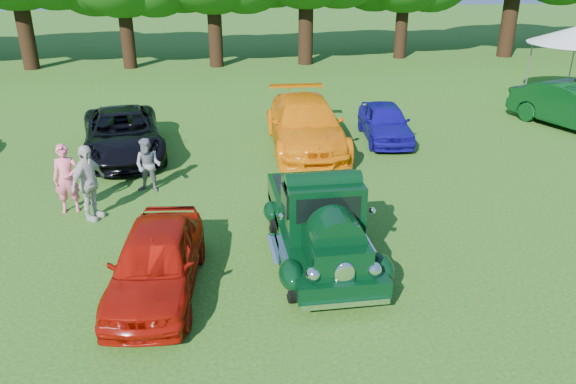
{
  "coord_description": "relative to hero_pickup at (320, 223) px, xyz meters",
  "views": [
    {
      "loc": [
        -1.02,
        -9.62,
        6.08
      ],
      "look_at": [
        0.7,
        1.86,
        1.1
      ],
      "focal_mm": 35.0,
      "sensor_mm": 36.0,
      "label": 1
    }
  ],
  "objects": [
    {
      "name": "spectator_white",
      "position": [
        -5.16,
        2.65,
        0.15
      ],
      "size": [
        0.95,
        1.2,
        1.9
      ],
      "primitive_type": "imported",
      "rotation": [
        0.0,
        0.0,
        1.05
      ],
      "color": "beige",
      "rests_on": "ground"
    },
    {
      "name": "back_car_black",
      "position": [
        -4.94,
        7.42,
        -0.08
      ],
      "size": [
        3.16,
        5.48,
        1.44
      ],
      "primitive_type": "imported",
      "rotation": [
        0.0,
        0.0,
        0.16
      ],
      "color": "black",
      "rests_on": "ground"
    },
    {
      "name": "back_car_blue",
      "position": [
        3.89,
        7.72,
        -0.16
      ],
      "size": [
        1.89,
        3.88,
        1.28
      ],
      "primitive_type": "imported",
      "rotation": [
        0.0,
        0.0,
        -0.1
      ],
      "color": "#130C85",
      "rests_on": "ground"
    },
    {
      "name": "back_car_orange",
      "position": [
        0.98,
        7.15,
        0.03
      ],
      "size": [
        2.54,
        5.78,
        1.65
      ],
      "primitive_type": "imported",
      "rotation": [
        0.0,
        0.0,
        -0.04
      ],
      "color": "orange",
      "rests_on": "ground"
    },
    {
      "name": "spectator_grey",
      "position": [
        -3.89,
        4.21,
        -0.05
      ],
      "size": [
        0.88,
        0.78,
        1.51
      ],
      "primitive_type": "imported",
      "rotation": [
        0.0,
        0.0,
        -0.33
      ],
      "color": "gray",
      "rests_on": "ground"
    },
    {
      "name": "spectator_pink",
      "position": [
        -5.78,
        3.18,
        0.09
      ],
      "size": [
        0.68,
        0.48,
        1.78
      ],
      "primitive_type": "imported",
      "rotation": [
        0.0,
        0.0,
        0.09
      ],
      "color": "#F36482",
      "rests_on": "ground"
    },
    {
      "name": "ground",
      "position": [
        -1.23,
        -0.83,
        -0.8
      ],
      "size": [
        120.0,
        120.0,
        0.0
      ],
      "primitive_type": "plane",
      "color": "#1E5012",
      "rests_on": "ground"
    },
    {
      "name": "hero_pickup",
      "position": [
        0.0,
        0.0,
        0.0
      ],
      "size": [
        2.2,
        4.72,
        1.85
      ],
      "color": "black",
      "rests_on": "ground"
    },
    {
      "name": "red_convertible",
      "position": [
        -3.36,
        -0.89,
        -0.13
      ],
      "size": [
        1.99,
        4.06,
        1.33
      ],
      "primitive_type": "imported",
      "rotation": [
        0.0,
        0.0,
        -0.11
      ],
      "color": "#980F06",
      "rests_on": "ground"
    }
  ]
}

